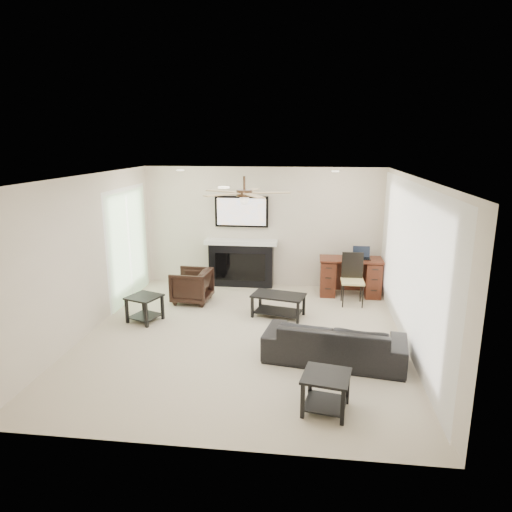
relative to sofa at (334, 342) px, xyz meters
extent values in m
plane|color=beige|center=(-1.37, 0.68, -0.28)|extent=(5.50, 5.50, 0.00)
cube|color=white|center=(-1.37, 0.68, 2.22)|extent=(5.00, 5.50, 0.04)
cube|color=beige|center=(-1.37, 3.43, 0.97)|extent=(5.00, 0.04, 2.50)
cube|color=beige|center=(-1.37, -2.07, 0.97)|extent=(5.00, 0.04, 2.50)
cube|color=beige|center=(-3.87, 0.68, 0.97)|extent=(0.04, 5.50, 2.50)
cube|color=beige|center=(1.13, 0.68, 0.97)|extent=(0.04, 5.50, 2.50)
cube|color=silver|center=(1.08, 0.78, 0.95)|extent=(0.04, 5.10, 2.40)
cube|color=#93BC89|center=(-3.84, 2.23, 0.77)|extent=(0.04, 1.80, 2.10)
cylinder|color=#382619|center=(-1.37, 0.78, 1.97)|extent=(1.40, 1.40, 0.30)
imported|color=black|center=(0.00, 0.00, 0.00)|extent=(2.03, 1.05, 0.57)
imported|color=black|center=(-2.60, 2.15, 0.04)|extent=(0.75, 0.73, 0.64)
cube|color=black|center=(-0.90, 1.60, -0.08)|extent=(0.99, 0.69, 0.40)
cube|color=black|center=(-0.15, -1.25, -0.06)|extent=(0.61, 0.61, 0.45)
cube|color=black|center=(-3.15, 1.10, -0.06)|extent=(0.64, 0.64, 0.45)
cube|color=black|center=(-1.81, 3.26, 0.67)|extent=(1.52, 0.34, 1.91)
cube|color=#37180D|center=(0.44, 2.91, 0.10)|extent=(1.22, 0.56, 0.76)
cube|color=black|center=(0.44, 2.36, 0.20)|extent=(0.42, 0.44, 0.97)
cube|color=black|center=(0.64, 2.89, 0.59)|extent=(0.33, 0.24, 0.23)
camera|label=1|loc=(-0.38, -5.95, 2.70)|focal=32.00mm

